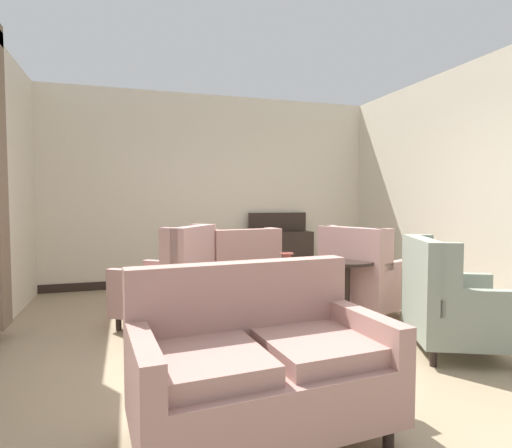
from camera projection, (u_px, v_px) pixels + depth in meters
ground at (293, 354)px, 3.58m from camera, size 9.17×9.17×0.00m
wall_back at (215, 190)px, 6.62m from camera, size 5.36×0.08×2.95m
wall_right at (457, 187)px, 5.20m from camera, size 0.08×4.59×2.95m
baseboard_back at (216, 279)px, 6.65m from camera, size 5.20×0.03×0.12m
coffee_table at (285, 303)px, 3.86m from camera, size 0.82×0.82×0.45m
porcelain_vase at (287, 277)px, 3.83m from camera, size 0.19×0.19×0.39m
settee at (259, 365)px, 2.30m from camera, size 1.43×0.90×0.94m
armchair_back_corner at (450, 304)px, 3.61m from camera, size 1.08×1.10×0.99m
armchair_foreground_right at (171, 285)px, 4.34m from camera, size 1.13×1.11×1.06m
armchair_far_left at (364, 278)px, 4.72m from camera, size 1.07×1.07×1.02m
armchair_near_window at (238, 274)px, 5.05m from camera, size 0.96×0.99×0.99m
side_table at (347, 286)px, 4.39m from camera, size 0.57×0.57×0.69m
sideboard at (281, 253)px, 6.69m from camera, size 0.98×0.36×1.12m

